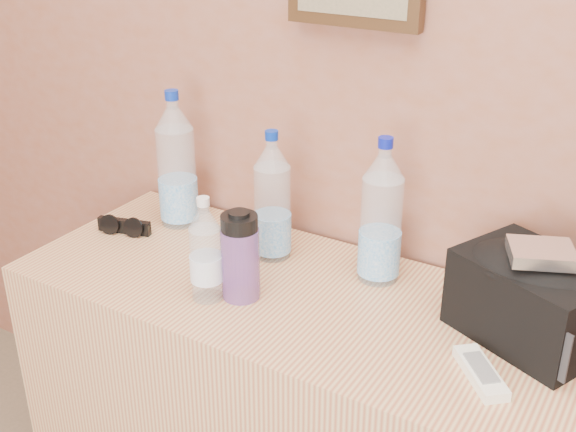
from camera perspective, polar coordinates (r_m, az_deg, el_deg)
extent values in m
plane|color=#936256|center=(1.46, 19.79, 15.57)|extent=(4.00, 0.00, 4.00)
cube|color=tan|center=(1.77, 0.27, -16.48)|extent=(1.22, 0.51, 0.76)
cylinder|color=white|center=(1.80, -8.79, 3.84)|extent=(0.09, 0.09, 0.30)
cylinder|color=#0C2CA4|center=(1.74, -9.18, 9.42)|extent=(0.03, 0.03, 0.02)
cylinder|color=white|center=(1.62, -1.25, 1.04)|extent=(0.08, 0.08, 0.26)
cylinder|color=#072BA0|center=(1.56, -1.30, 6.41)|extent=(0.03, 0.03, 0.02)
cylinder|color=white|center=(1.53, 7.36, -0.26)|extent=(0.09, 0.09, 0.28)
cylinder|color=#0B179F|center=(1.47, 7.73, 5.78)|extent=(0.03, 0.03, 0.02)
cylinder|color=silver|center=(1.48, -6.50, -3.12)|extent=(0.07, 0.07, 0.20)
cylinder|color=silver|center=(1.43, -6.73, 1.14)|extent=(0.03, 0.03, 0.02)
cylinder|color=#653D9E|center=(1.49, -3.77, -3.76)|extent=(0.08, 0.08, 0.15)
cylinder|color=black|center=(1.44, -3.88, -0.37)|extent=(0.08, 0.08, 0.04)
cube|color=white|center=(1.34, 14.97, -11.87)|extent=(0.13, 0.14, 0.02)
cube|color=silver|center=(1.35, 19.39, -2.78)|extent=(0.14, 0.13, 0.02)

